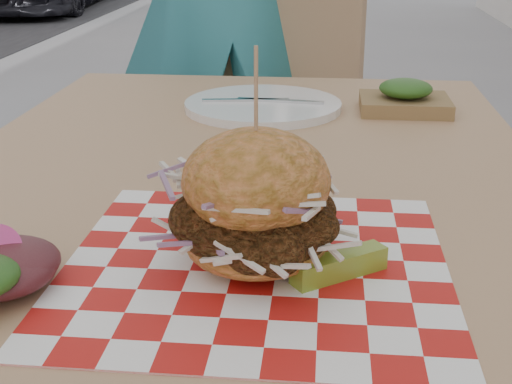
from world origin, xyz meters
TOP-DOWN VIEW (x-y plane):
  - patio_table at (0.01, 0.23)m, footprint 0.80×1.20m
  - patio_chair at (0.04, 1.23)m, footprint 0.54×0.54m
  - paper_liner at (0.05, -0.04)m, footprint 0.36×0.36m
  - sandwich at (0.05, -0.04)m, footprint 0.18×0.18m
  - pickle_spear at (0.13, -0.05)m, footprint 0.09×0.07m
  - place_setting at (0.01, 0.56)m, footprint 0.27×0.27m
  - kraft_tray at (0.25, 0.57)m, footprint 0.15×0.12m

SIDE VIEW (x-z plane):
  - patio_chair at x=0.04m, z-range 0.08..1.03m
  - patio_table at x=0.01m, z-range 0.30..1.05m
  - paper_liner at x=0.05m, z-range 0.75..0.75m
  - place_setting at x=0.01m, z-range 0.75..0.77m
  - pickle_spear at x=0.13m, z-range 0.75..0.77m
  - kraft_tray at x=0.25m, z-range 0.74..0.80m
  - sandwich at x=0.05m, z-range 0.71..0.91m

